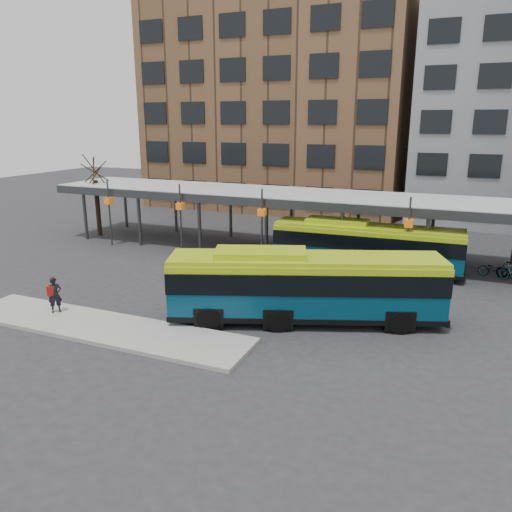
% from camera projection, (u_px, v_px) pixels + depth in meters
% --- Properties ---
extents(ground, '(120.00, 120.00, 0.00)m').
position_uv_depth(ground, '(243.00, 323.00, 22.74)').
color(ground, '#28282B').
rests_on(ground, ground).
extents(boarding_island, '(14.00, 3.00, 0.18)m').
position_uv_depth(boarding_island, '(102.00, 327.00, 22.10)').
color(boarding_island, gray).
rests_on(boarding_island, ground).
extents(canopy, '(40.00, 6.53, 4.80)m').
position_uv_depth(canopy, '(321.00, 198.00, 33.17)').
color(canopy, '#999B9E').
rests_on(canopy, ground).
extents(tree, '(1.64, 1.64, 5.60)m').
position_uv_depth(tree, '(98.00, 205.00, 39.49)').
color(tree, black).
rests_on(tree, ground).
extents(building_brick, '(26.00, 14.00, 22.00)m').
position_uv_depth(building_brick, '(280.00, 99.00, 52.02)').
color(building_brick, brown).
rests_on(building_brick, ground).
extents(bus_front, '(12.38, 6.72, 3.38)m').
position_uv_depth(bus_front, '(304.00, 285.00, 22.55)').
color(bus_front, '#07354D').
rests_on(bus_front, ground).
extents(bus_rear, '(11.28, 2.85, 3.09)m').
position_uv_depth(bus_rear, '(366.00, 245.00, 30.33)').
color(bus_rear, '#07354D').
rests_on(bus_rear, ground).
extents(pedestrian, '(0.73, 0.74, 1.71)m').
position_uv_depth(pedestrian, '(55.00, 295.00, 23.38)').
color(pedestrian, black).
rests_on(pedestrian, boarding_island).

